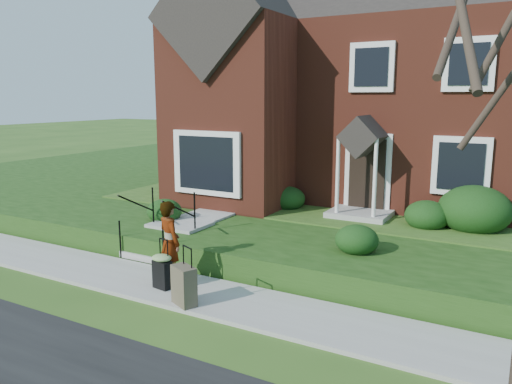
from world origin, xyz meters
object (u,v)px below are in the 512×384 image
Objects in this scene: front_steps at (169,235)px; suitcase_black at (162,269)px; suitcase_olive at (184,285)px; woman at (170,242)px.

suitcase_black is (1.46, -2.02, -0.00)m from front_steps.
suitcase_olive is (0.86, -0.43, -0.03)m from suitcase_black.
suitcase_olive is (2.32, -2.44, -0.03)m from front_steps.
woman reaches higher than front_steps.
woman is at bearing -50.27° from front_steps.
front_steps reaches higher than suitcase_olive.
suitcase_black is 0.92× the size of suitcase_olive.
front_steps is 2.49m from suitcase_black.
front_steps is 2.01× the size of suitcase_black.
front_steps reaches higher than suitcase_black.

